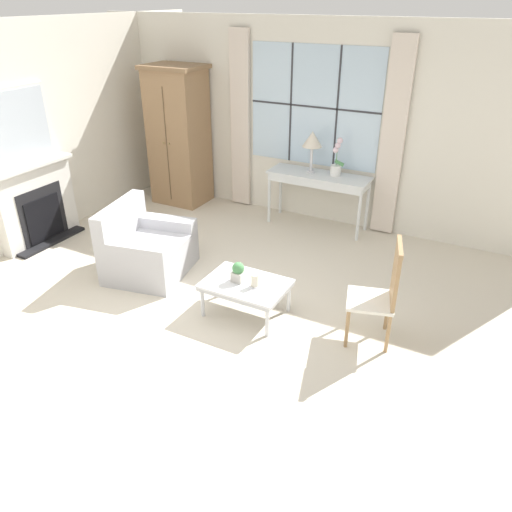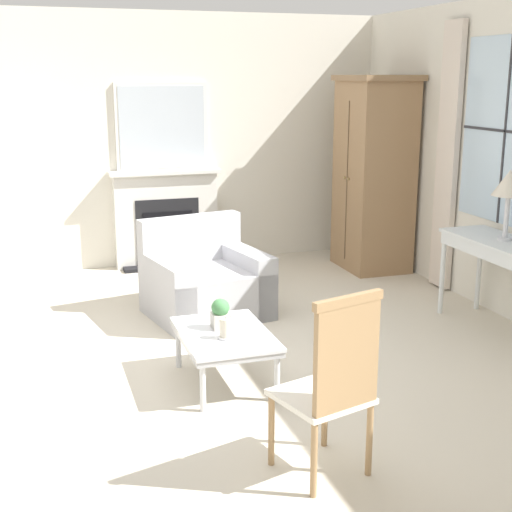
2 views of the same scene
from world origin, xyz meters
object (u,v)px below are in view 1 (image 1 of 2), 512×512
object	(u,v)px
armchair_upholstered	(147,251)
pillar_candle	(255,281)
potted_orchid	(336,162)
armoire	(179,136)
coffee_table	(246,286)
fireplace	(34,196)
console_table	(319,180)
potted_plant_small	(238,272)
table_lamp	(312,140)
side_chair_wooden	(383,289)

from	to	relation	value
armchair_upholstered	pillar_candle	distance (m)	1.65
potted_orchid	pillar_candle	size ratio (longest dim) A/B	3.46
armoire	coffee_table	xyz separation A→B (m)	(2.53, -2.41, -0.73)
fireplace	console_table	xyz separation A→B (m)	(3.16, 2.25, 0.04)
potted_orchid	potted_plant_small	world-z (taller)	potted_orchid
table_lamp	potted_orchid	world-z (taller)	table_lamp
armoire	pillar_candle	xyz separation A→B (m)	(2.65, -2.44, -0.62)
armchair_upholstered	pillar_candle	size ratio (longest dim) A/B	7.36
armoire	coffee_table	bearing A→B (deg)	-43.56
coffee_table	console_table	bearing A→B (deg)	94.54
console_table	potted_plant_small	bearing A→B (deg)	-87.40
fireplace	console_table	distance (m)	3.88
potted_orchid	potted_plant_small	size ratio (longest dim) A/B	2.46
armoire	table_lamp	size ratio (longest dim) A/B	3.63
armoire	table_lamp	bearing A→B (deg)	2.54
potted_plant_small	console_table	bearing A→B (deg)	92.60
potted_orchid	armchair_upholstered	bearing A→B (deg)	-123.37
potted_plant_small	fireplace	bearing A→B (deg)	175.81
armoire	potted_orchid	xyz separation A→B (m)	(2.56, 0.13, -0.08)
fireplace	pillar_candle	bearing A→B (deg)	-4.30
coffee_table	potted_plant_small	world-z (taller)	potted_plant_small
side_chair_wooden	coffee_table	distance (m)	1.40
coffee_table	pillar_candle	size ratio (longest dim) A/B	5.61
armoire	console_table	bearing A→B (deg)	1.83
potted_orchid	coffee_table	world-z (taller)	potted_orchid
console_table	coffee_table	xyz separation A→B (m)	(0.20, -2.48, -0.37)
fireplace	side_chair_wooden	world-z (taller)	fireplace
fireplace	pillar_candle	distance (m)	3.49
potted_orchid	side_chair_wooden	distance (m)	2.71
side_chair_wooden	table_lamp	bearing A→B (deg)	126.60
armoire	armchair_upholstered	xyz separation A→B (m)	(1.03, -2.18, -0.78)
armoire	fireplace	bearing A→B (deg)	-110.72
armchair_upholstered	side_chair_wooden	xyz separation A→B (m)	(2.86, -0.01, 0.30)
side_chair_wooden	coffee_table	world-z (taller)	side_chair_wooden
potted_orchid	potted_plant_small	bearing A→B (deg)	-92.47
potted_orchid	side_chair_wooden	size ratio (longest dim) A/B	0.50
potted_orchid	side_chair_wooden	xyz separation A→B (m)	(1.34, -2.32, -0.40)
console_table	table_lamp	bearing A→B (deg)	170.40
fireplace	console_table	world-z (taller)	fireplace
armoire	coffee_table	distance (m)	3.57
fireplace	armoire	xyz separation A→B (m)	(0.82, 2.17, 0.40)
table_lamp	coffee_table	world-z (taller)	table_lamp
fireplace	armoire	size ratio (longest dim) A/B	0.96
fireplace	coffee_table	bearing A→B (deg)	-3.99
potted_orchid	potted_plant_small	xyz separation A→B (m)	(-0.11, -2.55, -0.49)
armoire	console_table	distance (m)	2.36
table_lamp	coffee_table	size ratio (longest dim) A/B	0.68
fireplace	coffee_table	size ratio (longest dim) A/B	2.37
armchair_upholstered	side_chair_wooden	distance (m)	2.88
table_lamp	pillar_candle	size ratio (longest dim) A/B	3.79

